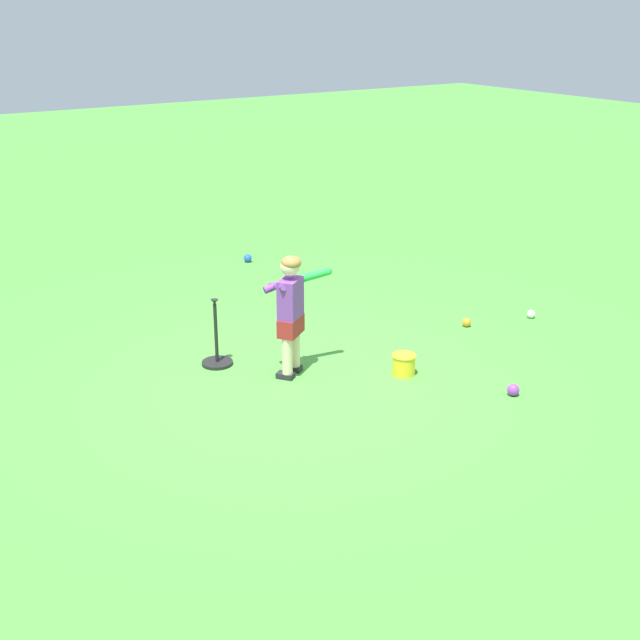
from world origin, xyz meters
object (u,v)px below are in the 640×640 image
(play_ball_near_batter, at_px, (531,314))
(batting_tee, at_px, (217,354))
(play_ball_behind_batter, at_px, (513,390))
(play_ball_far_right, at_px, (467,322))
(toy_bucket, at_px, (404,364))
(play_ball_center_lawn, at_px, (248,258))
(child_batter, at_px, (291,304))

(play_ball_near_batter, height_order, batting_tee, batting_tee)
(play_ball_behind_batter, bearing_deg, play_ball_far_right, 151.41)
(play_ball_behind_batter, relative_size, toy_bucket, 0.47)
(play_ball_center_lawn, distance_m, play_ball_far_right, 3.26)
(play_ball_behind_batter, distance_m, play_ball_center_lawn, 4.56)
(play_ball_far_right, bearing_deg, batting_tee, -101.84)
(play_ball_near_batter, bearing_deg, play_ball_behind_batter, -50.78)
(child_batter, relative_size, toy_bucket, 5.00)
(play_ball_far_right, height_order, batting_tee, batting_tee)
(play_ball_far_right, bearing_deg, child_batter, -89.46)
(child_batter, height_order, play_ball_center_lawn, child_batter)
(play_ball_far_right, distance_m, batting_tee, 2.58)
(play_ball_near_batter, relative_size, toy_bucket, 0.40)
(play_ball_near_batter, relative_size, batting_tee, 0.14)
(toy_bucket, bearing_deg, play_ball_behind_batter, 30.78)
(play_ball_near_batter, bearing_deg, play_ball_center_lawn, -156.13)
(batting_tee, bearing_deg, play_ball_far_right, 78.16)
(play_ball_behind_batter, distance_m, batting_tee, 2.61)
(play_ball_behind_batter, xyz_separation_m, batting_tee, (-1.92, -1.76, 0.05))
(play_ball_behind_batter, xyz_separation_m, play_ball_near_batter, (-1.21, 1.48, -0.01))
(child_batter, xyz_separation_m, play_ball_behind_batter, (1.37, 1.31, -0.60))
(play_ball_far_right, relative_size, batting_tee, 0.14)
(play_ball_far_right, bearing_deg, toy_bucket, -65.91)
(play_ball_near_batter, bearing_deg, child_batter, -93.36)
(child_batter, height_order, play_ball_far_right, child_batter)
(play_ball_behind_batter, bearing_deg, batting_tee, -137.46)
(child_batter, distance_m, batting_tee, 0.89)
(play_ball_behind_batter, xyz_separation_m, play_ball_center_lawn, (-4.56, -0.00, 0.00))
(child_batter, bearing_deg, play_ball_behind_batter, 43.72)
(play_ball_near_batter, xyz_separation_m, play_ball_far_right, (-0.18, -0.72, 0.00))
(play_ball_center_lawn, xyz_separation_m, toy_bucket, (3.73, -0.49, 0.05))
(play_ball_near_batter, relative_size, play_ball_far_right, 0.98)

